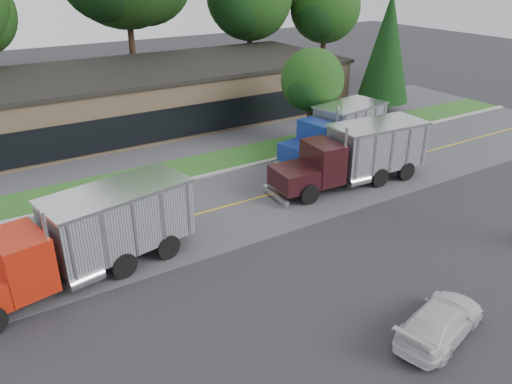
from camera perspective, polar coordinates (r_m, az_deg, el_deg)
ground at (r=20.18m, az=9.74°, el=-11.29°), size 140.00×140.00×0.00m
road at (r=26.46m, az=-3.12°, el=-1.59°), size 60.00×8.00×0.02m
center_line at (r=26.46m, az=-3.12°, el=-1.59°), size 60.00×0.12×0.01m
curb at (r=29.88m, az=-7.06°, el=1.48°), size 60.00×0.30×0.12m
grass_verge at (r=31.40m, az=-8.48°, el=2.58°), size 60.00×3.40×0.03m
far_parking at (r=35.76m, az=-11.80°, el=5.14°), size 60.00×7.00×0.02m
strip_mall at (r=41.26m, az=-12.51°, el=10.63°), size 32.00×12.00×4.00m
tree_far_d at (r=52.76m, az=-0.68°, el=21.06°), size 9.02×8.49×12.87m
tree_far_e at (r=55.85m, az=7.93°, el=19.86°), size 7.74×7.29×11.04m
evergreen_right at (r=43.72m, az=14.75°, el=15.70°), size 4.29×4.29×9.74m
tree_verge at (r=35.18m, az=6.47°, el=12.28°), size 4.60×4.33×6.56m
dump_truck_red at (r=21.19m, az=-18.60°, el=-4.64°), size 10.45×4.35×3.36m
dump_truck_blue at (r=32.89m, az=9.39°, el=6.91°), size 8.05×3.78×3.36m
dump_truck_maroon at (r=29.21m, az=11.63°, el=4.42°), size 9.75×3.29×3.36m
rally_car at (r=18.71m, az=20.34°, el=-13.64°), size 4.59×2.76×1.24m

